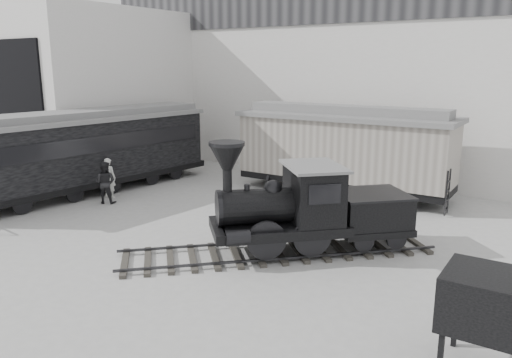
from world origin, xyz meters
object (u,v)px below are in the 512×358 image
Objects in this scene: visitor_a at (109,178)px; coal_hopper at (494,310)px; visitor_b at (105,182)px; passenger_coach at (88,151)px; locomotive at (302,213)px; boxcar at (344,148)px.

visitor_a is 0.89× the size of coal_hopper.
coal_hopper reaches higher than visitor_b.
locomotive is at bearing 0.10° from passenger_coach.
passenger_coach reaches higher than locomotive.
visitor_a is 0.99× the size of visitor_b.
boxcar is 0.74× the size of passenger_coach.
coal_hopper is (8.30, -11.45, -0.82)m from boxcar.
boxcar reaches higher than visitor_b.
locomotive is at bearing 152.54° from visitor_b.
coal_hopper is (18.43, -4.96, -0.65)m from passenger_coach.
passenger_coach reaches higher than coal_hopper.
locomotive is 8.04m from boxcar.
locomotive is 4.74× the size of visitor_a.
locomotive reaches higher than visitor_a.
boxcar is 4.92× the size of coal_hopper.
coal_hopper is at bearing -55.40° from boxcar.
passenger_coach is at bearing -140.84° from locomotive.
passenger_coach is at bearing -47.75° from visitor_b.
boxcar is 5.50× the size of visitor_a.
visitor_b is (-7.99, -7.37, -1.25)m from boxcar.
boxcar is 14.17m from coal_hopper.
visitor_b is 0.90× the size of coal_hopper.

